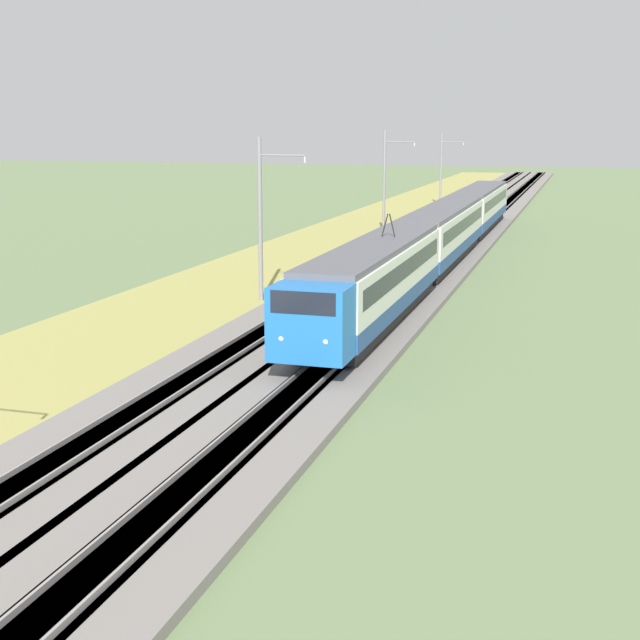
% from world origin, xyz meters
% --- Properties ---
extents(ballast_main, '(240.00, 4.40, 0.30)m').
position_xyz_m(ballast_main, '(50.00, 0.00, 0.15)').
color(ballast_main, slate).
rests_on(ballast_main, ground).
extents(ballast_adjacent, '(240.00, 4.40, 0.30)m').
position_xyz_m(ballast_adjacent, '(50.00, -4.08, 0.15)').
color(ballast_adjacent, slate).
rests_on(ballast_adjacent, ground).
extents(track_main, '(240.00, 1.57, 0.45)m').
position_xyz_m(track_main, '(50.00, 0.00, 0.16)').
color(track_main, '#4C4238').
rests_on(track_main, ground).
extents(track_adjacent, '(240.00, 1.57, 0.45)m').
position_xyz_m(track_adjacent, '(50.00, -4.08, 0.16)').
color(track_adjacent, '#4C4238').
rests_on(track_adjacent, ground).
extents(grass_verge, '(240.00, 9.19, 0.12)m').
position_xyz_m(grass_verge, '(50.00, 6.36, 0.06)').
color(grass_verge, '#99934C').
rests_on(grass_verge, ground).
extents(passenger_train, '(59.18, 2.89, 4.94)m').
position_xyz_m(passenger_train, '(50.70, -4.08, 2.30)').
color(passenger_train, blue).
rests_on(passenger_train, ground).
extents(catenary_mast_mid, '(0.22, 2.56, 8.43)m').
position_xyz_m(catenary_mast_mid, '(35.62, 2.86, 4.36)').
color(catenary_mast_mid, slate).
rests_on(catenary_mast_mid, ground).
extents(catenary_mast_far, '(0.22, 2.56, 8.63)m').
position_xyz_m(catenary_mast_far, '(64.27, 2.86, 4.46)').
color(catenary_mast_far, slate).
rests_on(catenary_mast_far, ground).
extents(catenary_mast_distant, '(0.22, 2.56, 8.15)m').
position_xyz_m(catenary_mast_distant, '(92.93, 2.86, 4.21)').
color(catenary_mast_distant, slate).
rests_on(catenary_mast_distant, ground).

